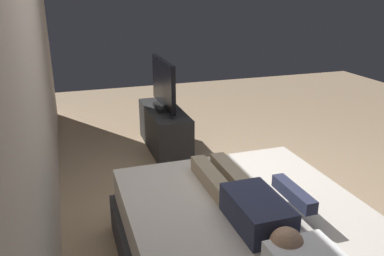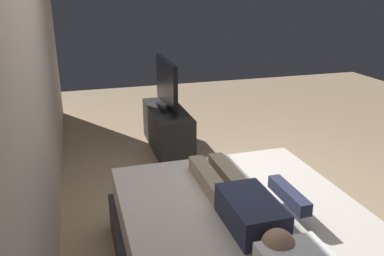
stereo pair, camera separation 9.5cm
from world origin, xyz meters
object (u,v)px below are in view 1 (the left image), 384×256
person (249,202)px  remote (292,191)px  bed (252,252)px  tv_stand (165,129)px  tv (163,86)px

person → remote: (0.15, -0.40, -0.07)m
bed → tv_stand: size_ratio=1.75×
tv_stand → person: bearing=178.0°
person → tv: bearing=-2.0°
person → tv: (2.45, -0.08, 0.16)m
remote → tv: (2.30, 0.32, 0.24)m
remote → tv: tv is taller
tv_stand → tv: (0.00, 0.00, 0.53)m
remote → tv: size_ratio=0.17×
tv → bed: bearing=178.7°
remote → bed: bearing=115.4°
bed → tv: size_ratio=2.19×
bed → tv_stand: (2.48, -0.06, -0.01)m
bed → person: 0.36m
bed → tv: tv is taller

